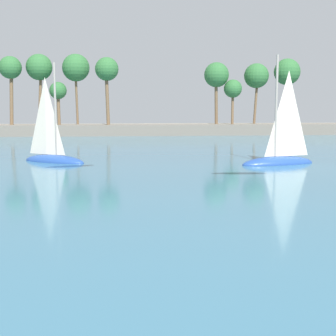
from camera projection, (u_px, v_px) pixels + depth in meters
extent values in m
cube|color=#386B84|center=(122.00, 143.00, 62.27)|extent=(220.00, 112.22, 0.06)
cube|color=slate|center=(122.00, 130.00, 78.06)|extent=(105.83, 6.00, 1.80)
cylinder|color=brown|center=(233.00, 107.00, 78.45)|extent=(0.51, 0.75, 5.85)
sphere|color=#2D6633|center=(233.00, 89.00, 78.06)|extent=(2.97, 2.97, 2.97)
cylinder|color=brown|center=(107.00, 97.00, 75.67)|extent=(0.74, 0.67, 8.82)
sphere|color=#2D6633|center=(107.00, 69.00, 75.08)|extent=(3.70, 3.70, 3.70)
cylinder|color=brown|center=(216.00, 100.00, 78.49)|extent=(0.76, 0.98, 8.10)
sphere|color=#2D6633|center=(216.00, 75.00, 77.95)|extent=(4.06, 4.06, 4.06)
cylinder|color=brown|center=(11.00, 96.00, 75.82)|extent=(0.82, 0.68, 9.07)
sphere|color=#2D6633|center=(10.00, 67.00, 75.22)|extent=(3.57, 3.57, 3.57)
cylinder|color=brown|center=(256.00, 100.00, 80.34)|extent=(0.81, 0.48, 8.04)
sphere|color=#2D6633|center=(256.00, 76.00, 79.81)|extent=(4.12, 4.12, 4.12)
cylinder|color=brown|center=(286.00, 98.00, 80.71)|extent=(0.72, 0.69, 8.73)
sphere|color=#2D6633|center=(287.00, 72.00, 80.13)|extent=(4.41, 4.41, 4.41)
cylinder|color=brown|center=(40.00, 96.00, 77.48)|extent=(1.00, 0.65, 9.25)
sphere|color=#2D6633|center=(39.00, 67.00, 76.86)|extent=(4.22, 4.22, 4.22)
cylinder|color=brown|center=(77.00, 96.00, 77.64)|extent=(0.53, 0.59, 9.17)
sphere|color=#2D6633|center=(76.00, 68.00, 77.03)|extent=(4.42, 4.42, 4.42)
cylinder|color=brown|center=(59.00, 108.00, 76.67)|extent=(0.58, 0.61, 5.48)
sphere|color=#2D6633|center=(58.00, 91.00, 76.31)|extent=(2.76, 2.76, 2.76)
ellipsoid|color=#234793|center=(54.00, 162.00, 41.77)|extent=(6.37, 5.00, 1.27)
cylinder|color=gray|center=(55.00, 109.00, 41.01)|extent=(0.19, 0.19, 7.92)
pyramid|color=silver|center=(46.00, 116.00, 41.58)|extent=(2.51, 1.69, 6.73)
ellipsoid|color=#234793|center=(278.00, 164.00, 40.21)|extent=(7.00, 3.60, 1.34)
cylinder|color=gray|center=(276.00, 106.00, 39.46)|extent=(0.20, 0.20, 8.39)
pyramid|color=silver|center=(288.00, 114.00, 39.91)|extent=(2.98, 0.94, 7.13)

